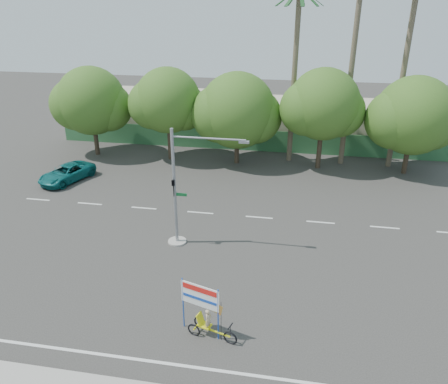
# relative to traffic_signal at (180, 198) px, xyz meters

# --- Properties ---
(ground) EXTENTS (120.00, 120.00, 0.00)m
(ground) POSITION_rel_traffic_signal_xyz_m (2.20, -3.98, -2.92)
(ground) COLOR #33302D
(ground) RESTS_ON ground
(fence) EXTENTS (38.00, 0.08, 2.00)m
(fence) POSITION_rel_traffic_signal_xyz_m (2.20, 17.52, -1.92)
(fence) COLOR #336B3D
(fence) RESTS_ON ground
(building_left) EXTENTS (12.00, 8.00, 4.00)m
(building_left) POSITION_rel_traffic_signal_xyz_m (-7.80, 22.02, -0.92)
(building_left) COLOR #C4B69B
(building_left) RESTS_ON ground
(building_right) EXTENTS (14.00, 8.00, 3.60)m
(building_right) POSITION_rel_traffic_signal_xyz_m (10.20, 22.02, -1.12)
(building_right) COLOR #C4B69B
(building_right) RESTS_ON ground
(tree_far_left) EXTENTS (7.14, 6.00, 7.96)m
(tree_far_left) POSITION_rel_traffic_signal_xyz_m (-11.85, 14.02, 1.84)
(tree_far_left) COLOR #473828
(tree_far_left) RESTS_ON ground
(tree_left) EXTENTS (6.66, 5.60, 8.07)m
(tree_left) POSITION_rel_traffic_signal_xyz_m (-4.85, 14.02, 2.14)
(tree_left) COLOR #473828
(tree_left) RESTS_ON ground
(tree_center) EXTENTS (7.62, 6.40, 7.85)m
(tree_center) POSITION_rel_traffic_signal_xyz_m (1.14, 14.02, 1.55)
(tree_center) COLOR #473828
(tree_center) RESTS_ON ground
(tree_right) EXTENTS (6.90, 5.80, 8.36)m
(tree_right) POSITION_rel_traffic_signal_xyz_m (8.15, 14.02, 2.32)
(tree_right) COLOR #473828
(tree_right) RESTS_ON ground
(tree_far_right) EXTENTS (7.38, 6.20, 7.94)m
(tree_far_right) POSITION_rel_traffic_signal_xyz_m (15.15, 14.02, 1.73)
(tree_far_right) COLOR #473828
(tree_far_right) RESTS_ON ground
(palm_tall) EXTENTS (3.73, 3.79, 17.45)m
(palm_tall) POSITION_rel_traffic_signal_xyz_m (10.20, 15.52, 7.55)
(palm_tall) COLOR #70604C
(palm_tall) RESTS_ON ground
(palm_mid) EXTENTS (3.73, 3.79, 15.45)m
(palm_mid) POSITION_rel_traffic_signal_xyz_m (14.20, 15.52, 6.48)
(palm_mid) COLOR #70604C
(palm_mid) RESTS_ON ground
(palm_short) EXTENTS (3.73, 3.79, 14.45)m
(palm_short) POSITION_rel_traffic_signal_xyz_m (5.70, 15.52, 5.94)
(palm_short) COLOR #70604C
(palm_short) RESTS_ON ground
(traffic_signal) EXTENTS (4.72, 1.10, 7.00)m
(traffic_signal) POSITION_rel_traffic_signal_xyz_m (0.00, 0.00, 0.00)
(traffic_signal) COLOR gray
(traffic_signal) RESTS_ON ground
(trike_billboard) EXTENTS (2.56, 1.07, 2.61)m
(trike_billboard) POSITION_rel_traffic_signal_xyz_m (3.02, -7.29, -1.87)
(trike_billboard) COLOR black
(trike_billboard) RESTS_ON ground
(pickup_truck) EXTENTS (3.61, 5.12, 1.30)m
(pickup_truck) POSITION_rel_traffic_signal_xyz_m (-11.40, 7.63, -2.27)
(pickup_truck) COLOR #0D5F5E
(pickup_truck) RESTS_ON ground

